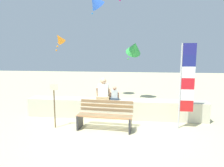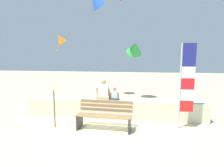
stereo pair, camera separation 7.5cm
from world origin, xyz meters
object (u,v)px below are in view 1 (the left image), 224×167
Objects in this scene: person_child at (115,95)px; kite_orange at (60,39)px; person_adult at (103,91)px; kite_green at (134,48)px; kite_blue at (95,1)px; flag_banner at (186,81)px; sign_post at (54,102)px; park_bench at (105,116)px.

person_child is 4.13m from kite_orange.
kite_orange is (-2.42, 2.07, 2.06)m from person_adult.
kite_blue is (-1.94, -0.05, 2.25)m from kite_green.
person_adult is 3.79m from kite_orange.
flag_banner is at bearing -66.22° from kite_green.
kite_orange reaches higher than person_adult.
person_adult reaches higher than sign_post.
flag_banner is 4.17m from sign_post.
park_bench is 1.24× the size of sign_post.
park_bench is at bearing 3.69° from sign_post.
sign_post is at bearing -96.70° from kite_blue.
sign_post is at bearing -119.94° from kite_green.
flag_banner is at bearing 6.30° from sign_post.
flag_banner is 1.89× the size of sign_post.
person_adult is at bearing 102.06° from park_bench.
flag_banner is 3.10× the size of kite_orange.
park_bench is 1.51× the size of kite_blue.
person_child is at bearing -66.06° from kite_blue.
kite_orange is at bearing 139.54° from person_adult.
flag_banner is at bearing 8.00° from park_bench.
person_child reaches higher than park_bench.
kite_blue reaches higher than kite_orange.
flag_banner is at bearing -29.01° from kite_orange.
flag_banner is (2.30, -0.78, 0.65)m from person_child.
person_child is 0.36× the size of sign_post.
sign_post is (-4.09, -0.45, -0.70)m from flag_banner.
flag_banner is at bearing -45.91° from kite_blue.
person_child is at bearing 0.05° from person_adult.
kite_blue reaches higher than person_child.
kite_orange reaches higher than park_bench.
person_adult is 1.60× the size of person_child.
flag_banner is (2.47, 0.35, 1.10)m from park_bench.
park_bench is 6.15m from kite_blue.
person_child is at bearing 81.14° from park_bench.
kite_green reaches higher than sign_post.
kite_blue is (-1.12, 4.06, 4.48)m from park_bench.
kite_green is 2.97m from kite_blue.
park_bench is 4.75m from kite_green.
kite_green is at bearing 14.74° from kite_orange.
flag_banner is at bearing -16.09° from person_adult.
kite_green is 0.80× the size of sign_post.
park_bench is at bearing -98.86° from person_child.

